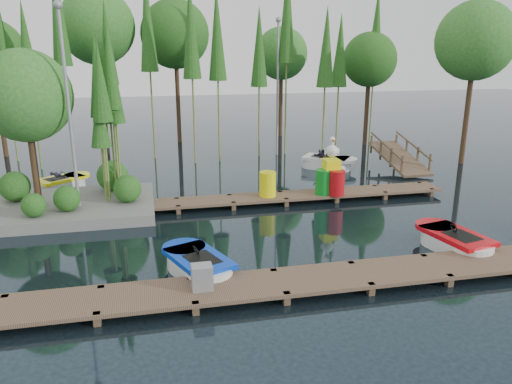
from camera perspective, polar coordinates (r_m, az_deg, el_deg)
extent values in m
plane|color=#1C2C35|center=(16.66, -1.31, -4.21)|extent=(90.00, 90.00, 0.00)
cube|color=brown|center=(12.55, 2.73, -10.29)|extent=(18.00, 1.50, 0.10)
cube|color=brown|center=(13.30, -26.65, -11.51)|extent=(0.16, 0.16, 0.50)
cube|color=brown|center=(11.81, -17.66, -14.09)|extent=(0.16, 0.16, 0.50)
cube|color=brown|center=(12.91, -17.21, -11.27)|extent=(0.16, 0.16, 0.50)
cube|color=brown|center=(11.76, -6.90, -13.48)|extent=(0.16, 0.16, 0.50)
cube|color=brown|center=(12.87, -7.48, -10.70)|extent=(0.16, 0.16, 0.50)
cube|color=brown|center=(12.11, 3.51, -12.45)|extent=(0.16, 0.16, 0.50)
cube|color=brown|center=(13.18, 2.00, -9.86)|extent=(0.16, 0.16, 0.50)
cube|color=brown|center=(12.81, 12.99, -11.15)|extent=(0.16, 0.16, 0.50)
cube|color=brown|center=(13.83, 10.77, -8.84)|extent=(0.16, 0.16, 0.50)
cube|color=brown|center=(13.81, 21.21, -9.77)|extent=(0.16, 0.16, 0.50)
cube|color=brown|center=(14.76, 18.55, -7.76)|extent=(0.16, 0.16, 0.50)
cube|color=brown|center=(15.93, 25.26, -6.70)|extent=(0.16, 0.16, 0.50)
cube|color=brown|center=(19.09, 0.17, -0.68)|extent=(15.00, 1.20, 0.10)
cube|color=brown|center=(18.54, -21.46, -3.06)|extent=(0.16, 0.16, 0.50)
cube|color=brown|center=(19.44, -21.06, -2.12)|extent=(0.16, 0.16, 0.50)
cube|color=brown|center=(18.31, -15.19, -2.70)|extent=(0.16, 0.16, 0.50)
cube|color=brown|center=(19.22, -15.08, -1.77)|extent=(0.16, 0.16, 0.50)
cube|color=brown|center=(18.30, -8.84, -2.31)|extent=(0.16, 0.16, 0.50)
cube|color=brown|center=(19.21, -9.04, -1.40)|extent=(0.16, 0.16, 0.50)
cube|color=brown|center=(18.52, -2.57, -1.90)|extent=(0.16, 0.16, 0.50)
cube|color=brown|center=(19.42, -3.06, -1.02)|extent=(0.16, 0.16, 0.50)
cube|color=brown|center=(18.95, 3.49, -1.48)|extent=(0.16, 0.16, 0.50)
cube|color=brown|center=(19.83, 2.73, -0.64)|extent=(0.16, 0.16, 0.50)
cube|color=brown|center=(19.58, 9.21, -1.06)|extent=(0.16, 0.16, 0.50)
cube|color=brown|center=(20.43, 8.23, -0.27)|extent=(0.16, 0.16, 0.50)
cube|color=brown|center=(20.40, 14.52, -0.67)|extent=(0.16, 0.16, 0.50)
cube|color=brown|center=(21.22, 13.37, 0.08)|extent=(0.16, 0.16, 0.50)
cube|color=brown|center=(21.37, 19.39, -0.30)|extent=(0.16, 0.16, 0.50)
cube|color=brown|center=(22.16, 18.11, 0.40)|extent=(0.16, 0.16, 0.50)
cube|color=slate|center=(19.40, -20.80, -1.72)|extent=(6.20, 4.20, 0.42)
sphere|color=#2A631F|center=(20.12, -25.85, 0.57)|extent=(1.10, 1.10, 1.10)
sphere|color=#2A631F|center=(18.24, -20.80, -0.69)|extent=(0.90, 0.90, 0.90)
sphere|color=#2A631F|center=(20.15, -16.09, 1.78)|extent=(1.20, 1.20, 1.20)
sphere|color=#2A631F|center=(18.06, -24.08, -1.39)|extent=(0.80, 0.80, 0.80)
sphere|color=#2A631F|center=(18.60, -14.48, 0.37)|extent=(1.00, 1.00, 1.00)
cylinder|color=#3F2B1B|center=(19.51, -24.09, 3.56)|extent=(0.24, 0.24, 3.60)
sphere|color=#397D2C|center=(19.19, -24.87, 9.96)|extent=(3.20, 3.20, 3.20)
cylinder|color=olive|center=(19.12, -16.22, 7.06)|extent=(0.07, 0.07, 5.93)
cone|color=#2A631F|center=(18.91, -16.74, 13.26)|extent=(0.70, 0.70, 2.97)
cylinder|color=olive|center=(19.00, -17.18, 6.51)|extent=(0.07, 0.07, 5.66)
cone|color=#2A631F|center=(18.78, -17.71, 12.47)|extent=(0.70, 0.70, 2.83)
cylinder|color=olive|center=(19.19, -15.58, 6.07)|extent=(0.07, 0.07, 5.22)
cone|color=#2A631F|center=(18.96, -16.01, 11.50)|extent=(0.70, 0.70, 2.61)
cylinder|color=olive|center=(18.39, -16.90, 6.01)|extent=(0.07, 0.07, 5.53)
cone|color=#2A631F|center=(18.16, -17.42, 12.02)|extent=(0.70, 0.70, 2.76)
cylinder|color=olive|center=(18.68, -17.13, 3.76)|extent=(0.07, 0.07, 4.01)
cone|color=#2A631F|center=(18.43, -17.50, 8.02)|extent=(0.70, 0.70, 2.01)
cylinder|color=olive|center=(18.99, -15.88, 7.30)|extent=(0.07, 0.07, 6.11)
cone|color=#2A631F|center=(18.78, -16.41, 13.74)|extent=(0.70, 0.70, 3.05)
cylinder|color=#3F2B1B|center=(27.35, 23.06, 9.24)|extent=(0.26, 0.26, 6.06)
sphere|color=#397D2C|center=(27.20, 23.80, 15.55)|extent=(3.81, 3.81, 3.81)
cylinder|color=#3F2B1B|center=(30.98, 12.58, 9.90)|extent=(0.26, 0.26, 5.02)
sphere|color=#2A631F|center=(30.81, 12.88, 14.54)|extent=(3.16, 3.16, 3.16)
cylinder|color=#3F2B1B|center=(33.32, 2.85, 10.96)|extent=(0.26, 0.26, 5.31)
sphere|color=#397D2C|center=(33.16, 2.92, 15.53)|extent=(3.34, 3.34, 3.34)
cylinder|color=#3F2B1B|center=(31.50, -8.96, 11.51)|extent=(0.26, 0.26, 6.46)
sphere|color=#2A631F|center=(31.38, -9.24, 17.40)|extent=(4.06, 4.06, 4.06)
cylinder|color=#3F2B1B|center=(31.48, -17.18, 11.35)|extent=(0.26, 0.26, 6.85)
sphere|color=#397D2C|center=(31.40, -17.73, 17.57)|extent=(4.31, 4.31, 4.31)
cylinder|color=olive|center=(28.63, -26.61, 11.42)|extent=(0.09, 0.09, 8.36)
cone|color=#2A631F|center=(28.58, -27.23, 16.07)|extent=(0.90, 0.90, 4.60)
cylinder|color=olive|center=(26.13, -24.23, 10.39)|extent=(0.09, 0.09, 7.48)
cone|color=#2A631F|center=(26.04, -24.79, 14.95)|extent=(0.90, 0.90, 4.11)
cylinder|color=olive|center=(26.39, -21.13, 13.17)|extent=(0.09, 0.09, 9.66)
cone|color=#2A631F|center=(26.42, -21.77, 19.01)|extent=(0.90, 0.90, 5.31)
cylinder|color=olive|center=(27.25, -16.31, 11.59)|extent=(0.09, 0.09, 7.69)
cone|color=#2A631F|center=(27.17, -16.69, 16.11)|extent=(0.90, 0.90, 4.23)
cylinder|color=olive|center=(26.80, -12.00, 13.21)|extent=(0.09, 0.09, 8.99)
cone|color=#2A631F|center=(26.79, -12.34, 18.58)|extent=(0.90, 0.90, 4.94)
cylinder|color=olive|center=(25.32, -7.27, 12.62)|extent=(0.09, 0.09, 8.44)
cone|color=#2A631F|center=(25.27, -7.47, 17.97)|extent=(0.90, 0.90, 4.64)
cylinder|color=olive|center=(25.61, -4.36, 12.51)|extent=(0.09, 0.09, 8.22)
cone|color=#2A631F|center=(25.55, -4.48, 17.66)|extent=(0.90, 0.90, 4.52)
cylinder|color=olive|center=(26.91, 0.36, 11.88)|extent=(0.09, 0.09, 7.41)
cone|color=#2A631F|center=(26.82, 0.37, 16.30)|extent=(0.90, 0.90, 4.07)
cylinder|color=olive|center=(27.44, 3.49, 14.42)|extent=(0.09, 0.09, 9.77)
cone|color=#2A631F|center=(27.47, 3.59, 20.14)|extent=(0.90, 0.90, 5.38)
cylinder|color=olive|center=(26.85, 7.86, 11.72)|extent=(0.09, 0.09, 7.40)
cone|color=#2A631F|center=(26.76, 8.04, 16.14)|extent=(0.90, 0.90, 4.07)
cylinder|color=olive|center=(28.84, 9.40, 11.72)|extent=(0.09, 0.09, 7.14)
cone|color=#2A631F|center=(28.74, 9.59, 15.69)|extent=(0.90, 0.90, 3.93)
cylinder|color=olive|center=(30.72, 13.29, 13.17)|extent=(0.09, 0.09, 8.61)
cone|color=#2A631F|center=(30.68, 13.60, 17.66)|extent=(0.90, 0.90, 4.74)
cylinder|color=gray|center=(18.13, -20.51, 7.89)|extent=(0.12, 0.12, 7.00)
sphere|color=gray|center=(18.00, -21.72, 19.26)|extent=(0.30, 0.30, 0.30)
cylinder|color=gray|center=(27.31, 2.48, 11.51)|extent=(0.12, 0.12, 7.00)
sphere|color=gray|center=(27.22, 2.58, 19.08)|extent=(0.30, 0.30, 0.30)
cube|color=brown|center=(25.44, 16.03, 3.77)|extent=(1.50, 3.94, 0.95)
cube|color=brown|center=(23.73, 16.34, 2.95)|extent=(0.08, 0.08, 0.90)
cube|color=brown|center=(24.65, 15.16, 3.80)|extent=(0.08, 0.08, 0.90)
cube|color=brown|center=(25.58, 14.06, 4.59)|extent=(0.08, 0.08, 0.90)
cube|color=brown|center=(26.53, 13.03, 5.32)|extent=(0.08, 0.08, 0.90)
cube|color=brown|center=(24.99, 14.72, 5.06)|extent=(0.06, 3.54, 0.83)
cube|color=brown|center=(24.43, 19.23, 3.07)|extent=(0.08, 0.08, 0.90)
cube|color=brown|center=(25.32, 17.98, 3.89)|extent=(0.08, 0.08, 0.90)
cube|color=brown|center=(26.23, 16.81, 4.66)|extent=(0.08, 0.08, 0.90)
cube|color=brown|center=(27.16, 15.72, 5.38)|extent=(0.08, 0.08, 0.90)
cube|color=brown|center=(25.66, 17.52, 5.12)|extent=(0.06, 3.54, 0.83)
cube|color=white|center=(13.45, -6.53, -8.72)|extent=(1.53, 1.54, 0.54)
cylinder|color=white|center=(13.93, -7.68, -7.83)|extent=(1.53, 1.53, 0.54)
cylinder|color=white|center=(12.97, -5.28, -9.66)|extent=(1.53, 1.53, 0.54)
cube|color=#0736C4|center=(13.32, -6.57, -7.58)|extent=(1.87, 2.34, 0.14)
cylinder|color=#0736C4|center=(14.03, -8.23, -6.35)|extent=(1.56, 1.56, 0.14)
cube|color=black|center=(13.15, -6.17, -7.70)|extent=(1.04, 1.17, 0.06)
torus|color=black|center=(13.37, -6.89, -6.59)|extent=(0.24, 0.31, 0.26)
cube|color=white|center=(15.98, 21.85, -5.64)|extent=(1.40, 1.41, 0.54)
cylinder|color=white|center=(16.37, 20.37, -4.96)|extent=(1.40, 1.40, 0.54)
cylinder|color=white|center=(15.61, 23.40, -6.35)|extent=(1.40, 1.40, 0.54)
cube|color=red|center=(15.88, 21.96, -4.65)|extent=(1.60, 2.26, 0.14)
cylinder|color=red|center=(16.44, 19.82, -3.70)|extent=(1.43, 1.43, 0.14)
cube|color=black|center=(15.74, 22.49, -4.73)|extent=(0.92, 1.10, 0.06)
torus|color=black|center=(15.91, 21.66, -3.82)|extent=(0.20, 0.30, 0.26)
cube|color=white|center=(22.64, -21.41, 0.74)|extent=(1.49, 1.49, 0.49)
cylinder|color=white|center=(22.88, -20.24, 1.02)|extent=(1.48, 1.48, 0.49)
cylinder|color=white|center=(22.41, -22.60, 0.45)|extent=(1.48, 1.48, 0.49)
cube|color=#FBF80D|center=(22.58, -21.48, 1.39)|extent=(2.12, 1.97, 0.12)
cylinder|color=#FBF80D|center=(22.93, -19.78, 1.79)|extent=(1.51, 1.51, 0.12)
cube|color=black|center=(22.49, -21.88, 1.39)|extent=(1.09, 1.05, 0.05)
torus|color=black|center=(22.59, -21.23, 1.89)|extent=(0.27, 0.25, 0.23)
imported|color=#1E1E2D|center=(22.42, -22.04, 1.90)|extent=(0.48, 0.46, 0.86)
cube|color=white|center=(24.90, 8.00, 3.18)|extent=(1.73, 1.73, 0.57)
cylinder|color=white|center=(24.75, 9.39, 3.03)|extent=(1.72, 1.72, 0.57)
cylinder|color=white|center=(25.07, 6.64, 3.32)|extent=(1.72, 1.72, 0.57)
cube|color=white|center=(24.83, 8.03, 3.87)|extent=(2.48, 2.29, 0.14)
cylinder|color=white|center=(24.61, 10.06, 3.66)|extent=(1.76, 1.76, 0.14)
cube|color=black|center=(24.88, 7.58, 4.02)|extent=(1.27, 1.22, 0.06)
torus|color=black|center=(24.75, 8.39, 4.30)|extent=(0.32, 0.29, 0.27)
imported|color=#1E1E2D|center=(24.85, 7.48, 4.51)|extent=(0.51, 0.49, 0.93)
imported|color=#1E1E2D|center=(25.10, 8.50, 4.44)|extent=(0.40, 0.38, 0.70)
cube|color=gray|center=(12.08, -6.19, -9.64)|extent=(0.49, 0.42, 0.60)
cylinder|color=#FBF80D|center=(19.03, 1.35, 0.91)|extent=(0.63, 0.63, 0.95)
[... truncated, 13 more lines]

